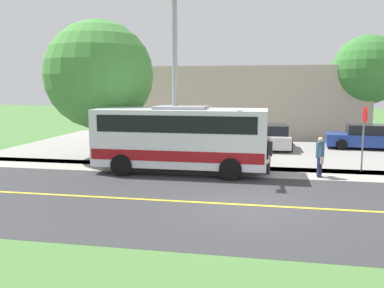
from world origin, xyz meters
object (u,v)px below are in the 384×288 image
commercial_building (253,100)px  street_light_pole (174,74)px  shuttle_bus_front (181,136)px  parked_car_near (274,137)px  pedestrian_with_bags (320,156)px  stop_sign (364,127)px  pedestrian_waiting (268,154)px  parked_car_far (365,137)px  tree_curbside (99,75)px  tree_lot_edge (368,70)px

commercial_building → street_light_pole: bearing=-9.6°
shuttle_bus_front → parked_car_near: shuttle_bus_front is taller
shuttle_bus_front → commercial_building: 17.03m
pedestrian_with_bags → stop_sign: 2.70m
parked_car_near → commercial_building: bearing=-169.7°
pedestrian_with_bags → pedestrian_waiting: pedestrian_with_bags is taller
pedestrian_with_bags → street_light_pole: 7.07m
shuttle_bus_front → parked_car_far: 12.75m
parked_car_far → commercial_building: 11.09m
street_light_pole → tree_curbside: street_light_pole is taller
parked_car_near → commercial_building: commercial_building is taller
shuttle_bus_front → stop_sign: (-1.53, 7.83, 0.38)m
stop_sign → tree_lot_edge: 11.93m
street_light_pole → commercial_building: 16.84m
pedestrian_waiting → parked_car_far: 10.01m
parked_car_far → parked_car_near: bearing=-82.1°
parked_car_near → pedestrian_waiting: bearing=-2.4°
pedestrian_with_bags → commercial_building: bearing=-168.5°
pedestrian_with_bags → pedestrian_waiting: bearing=-96.3°
shuttle_bus_front → tree_lot_edge: tree_lot_edge is taller
street_light_pole → pedestrian_waiting: bearing=89.5°
shuttle_bus_front → pedestrian_with_bags: shuttle_bus_front is taller
tree_lot_edge → commercial_building: bearing=-116.8°
stop_sign → street_light_pole: (1.23, -8.19, 2.30)m
street_light_pole → parked_car_far: bearing=129.8°
shuttle_bus_front → tree_curbside: size_ratio=1.06×
tree_curbside → stop_sign: bearing=84.2°
stop_sign → tree_curbside: 13.03m
parked_car_far → tree_lot_edge: size_ratio=0.63×
pedestrian_with_bags → parked_car_near: size_ratio=0.37×
pedestrian_with_bags → commercial_building: size_ratio=0.10×
pedestrian_with_bags → tree_curbside: tree_curbside is taller
pedestrian_with_bags → parked_car_far: pedestrian_with_bags is taller
pedestrian_waiting → stop_sign: size_ratio=0.56×
pedestrian_with_bags → parked_car_near: 7.91m
pedestrian_with_bags → parked_car_far: 9.20m
commercial_building → shuttle_bus_front: bearing=-8.2°
pedestrian_waiting → parked_car_far: (-8.22, 5.72, -0.16)m
street_light_pole → parked_car_near: bearing=149.2°
shuttle_bus_front → parked_car_far: bearing=131.9°
parked_car_near → stop_sign: bearing=31.2°
shuttle_bus_front → street_light_pole: 2.72m
shuttle_bus_front → stop_sign: size_ratio=2.60×
parked_car_near → street_light_pole: bearing=-30.8°
stop_sign → shuttle_bus_front: bearing=-78.9°
pedestrian_waiting → tree_curbside: size_ratio=0.23×
street_light_pole → parked_car_near: size_ratio=1.73×
tree_lot_edge → street_light_pole: bearing=-40.5°
parked_car_near → tree_curbside: size_ratio=0.63×
parked_car_near → tree_lot_edge: bearing=129.1°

